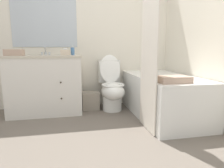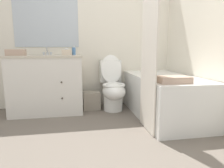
{
  "view_description": "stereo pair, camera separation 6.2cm",
  "coord_description": "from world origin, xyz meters",
  "px_view_note": "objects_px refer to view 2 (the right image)",
  "views": [
    {
      "loc": [
        -0.38,
        -1.65,
        0.95
      ],
      "look_at": [
        0.12,
        0.77,
        0.52
      ],
      "focal_mm": 32.0,
      "sensor_mm": 36.0,
      "label": 1
    },
    {
      "loc": [
        -0.32,
        -1.66,
        0.95
      ],
      "look_at": [
        0.12,
        0.77,
        0.52
      ],
      "focal_mm": 32.0,
      "sensor_mm": 36.0,
      "label": 2
    }
  ],
  "objects_px": {
    "bathtub": "(163,96)",
    "wastebasket": "(92,101)",
    "hand_towel_folded": "(16,52)",
    "tissue_box": "(67,52)",
    "soap_dispenser": "(74,51)",
    "toilet": "(113,88)",
    "vanity_cabinet": "(47,84)",
    "sink_faucet": "(47,53)",
    "bath_towel_folded": "(173,80)"
  },
  "relations": [
    {
      "from": "sink_faucet",
      "to": "bath_towel_folded",
      "type": "height_order",
      "value": "sink_faucet"
    },
    {
      "from": "vanity_cabinet",
      "to": "tissue_box",
      "type": "bearing_deg",
      "value": 0.96
    },
    {
      "from": "sink_faucet",
      "to": "tissue_box",
      "type": "distance_m",
      "value": 0.36
    },
    {
      "from": "wastebasket",
      "to": "bath_towel_folded",
      "type": "distance_m",
      "value": 1.45
    },
    {
      "from": "wastebasket",
      "to": "hand_towel_folded",
      "type": "height_order",
      "value": "hand_towel_folded"
    },
    {
      "from": "wastebasket",
      "to": "hand_towel_folded",
      "type": "xyz_separation_m",
      "value": [
        -1.03,
        -0.18,
        0.77
      ]
    },
    {
      "from": "sink_faucet",
      "to": "wastebasket",
      "type": "relative_size",
      "value": 0.52
    },
    {
      "from": "soap_dispenser",
      "to": "tissue_box",
      "type": "bearing_deg",
      "value": -151.99
    },
    {
      "from": "tissue_box",
      "to": "bath_towel_folded",
      "type": "bearing_deg",
      "value": -41.56
    },
    {
      "from": "soap_dispenser",
      "to": "hand_towel_folded",
      "type": "bearing_deg",
      "value": -165.26
    },
    {
      "from": "wastebasket",
      "to": "bath_towel_folded",
      "type": "height_order",
      "value": "bath_towel_folded"
    },
    {
      "from": "tissue_box",
      "to": "sink_faucet",
      "type": "bearing_deg",
      "value": 147.44
    },
    {
      "from": "bathtub",
      "to": "sink_faucet",
      "type": "bearing_deg",
      "value": 157.54
    },
    {
      "from": "vanity_cabinet",
      "to": "sink_faucet",
      "type": "bearing_deg",
      "value": 90.0
    },
    {
      "from": "wastebasket",
      "to": "soap_dispenser",
      "type": "bearing_deg",
      "value": 173.63
    },
    {
      "from": "sink_faucet",
      "to": "bath_towel_folded",
      "type": "xyz_separation_m",
      "value": [
        1.5,
        -1.25,
        -0.28
      ]
    },
    {
      "from": "bathtub",
      "to": "soap_dispenser",
      "type": "height_order",
      "value": "soap_dispenser"
    },
    {
      "from": "bath_towel_folded",
      "to": "tissue_box",
      "type": "bearing_deg",
      "value": 138.44
    },
    {
      "from": "toilet",
      "to": "bathtub",
      "type": "relative_size",
      "value": 0.56
    },
    {
      "from": "hand_towel_folded",
      "to": "bath_towel_folded",
      "type": "bearing_deg",
      "value": -26.03
    },
    {
      "from": "tissue_box",
      "to": "soap_dispenser",
      "type": "distance_m",
      "value": 0.12
    },
    {
      "from": "soap_dispenser",
      "to": "hand_towel_folded",
      "type": "height_order",
      "value": "soap_dispenser"
    },
    {
      "from": "hand_towel_folded",
      "to": "wastebasket",
      "type": "bearing_deg",
      "value": 9.64
    },
    {
      "from": "sink_faucet",
      "to": "tissue_box",
      "type": "relative_size",
      "value": 1.01
    },
    {
      "from": "vanity_cabinet",
      "to": "toilet",
      "type": "distance_m",
      "value": 1.0
    },
    {
      "from": "tissue_box",
      "to": "soap_dispenser",
      "type": "height_order",
      "value": "soap_dispenser"
    },
    {
      "from": "sink_faucet",
      "to": "wastebasket",
      "type": "bearing_deg",
      "value": -14.04
    },
    {
      "from": "soap_dispenser",
      "to": "sink_faucet",
      "type": "bearing_deg",
      "value": 161.38
    },
    {
      "from": "vanity_cabinet",
      "to": "bath_towel_folded",
      "type": "xyz_separation_m",
      "value": [
        1.5,
        -1.05,
        0.18
      ]
    },
    {
      "from": "vanity_cabinet",
      "to": "hand_towel_folded",
      "type": "relative_size",
      "value": 4.43
    },
    {
      "from": "toilet",
      "to": "bathtub",
      "type": "xyz_separation_m",
      "value": [
        0.65,
        -0.43,
        -0.06
      ]
    },
    {
      "from": "bathtub",
      "to": "soap_dispenser",
      "type": "relative_size",
      "value": 10.75
    },
    {
      "from": "toilet",
      "to": "soap_dispenser",
      "type": "height_order",
      "value": "soap_dispenser"
    },
    {
      "from": "wastebasket",
      "to": "soap_dispenser",
      "type": "relative_size",
      "value": 1.92
    },
    {
      "from": "vanity_cabinet",
      "to": "hand_towel_folded",
      "type": "xyz_separation_m",
      "value": [
        -0.37,
        -0.14,
        0.47
      ]
    },
    {
      "from": "sink_faucet",
      "to": "bath_towel_folded",
      "type": "bearing_deg",
      "value": -39.91
    },
    {
      "from": "hand_towel_folded",
      "to": "bath_towel_folded",
      "type": "distance_m",
      "value": 2.09
    },
    {
      "from": "tissue_box",
      "to": "soap_dispenser",
      "type": "xyz_separation_m",
      "value": [
        0.11,
        0.06,
        0.02
      ]
    },
    {
      "from": "toilet",
      "to": "sink_faucet",
      "type": "bearing_deg",
      "value": 165.58
    },
    {
      "from": "soap_dispenser",
      "to": "hand_towel_folded",
      "type": "distance_m",
      "value": 0.8
    },
    {
      "from": "soap_dispenser",
      "to": "toilet",
      "type": "bearing_deg",
      "value": -11.36
    },
    {
      "from": "soap_dispenser",
      "to": "bath_towel_folded",
      "type": "height_order",
      "value": "soap_dispenser"
    },
    {
      "from": "vanity_cabinet",
      "to": "bath_towel_folded",
      "type": "distance_m",
      "value": 1.84
    },
    {
      "from": "bathtub",
      "to": "wastebasket",
      "type": "xyz_separation_m",
      "value": [
        -0.98,
        0.51,
        -0.16
      ]
    },
    {
      "from": "wastebasket",
      "to": "bath_towel_folded",
      "type": "relative_size",
      "value": 0.78
    },
    {
      "from": "vanity_cabinet",
      "to": "bath_towel_folded",
      "type": "relative_size",
      "value": 2.98
    },
    {
      "from": "vanity_cabinet",
      "to": "tissue_box",
      "type": "distance_m",
      "value": 0.55
    },
    {
      "from": "sink_faucet",
      "to": "hand_towel_folded",
      "type": "xyz_separation_m",
      "value": [
        -0.37,
        -0.34,
        0.01
      ]
    },
    {
      "from": "wastebasket",
      "to": "soap_dispenser",
      "type": "xyz_separation_m",
      "value": [
        -0.26,
        0.03,
        0.79
      ]
    },
    {
      "from": "bathtub",
      "to": "wastebasket",
      "type": "height_order",
      "value": "bathtub"
    }
  ]
}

